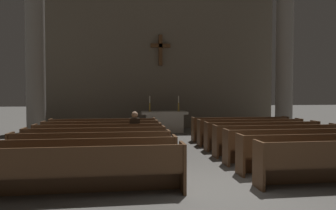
{
  "coord_description": "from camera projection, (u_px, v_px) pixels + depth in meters",
  "views": [
    {
      "loc": [
        -1.85,
        -5.88,
        1.9
      ],
      "look_at": [
        0.0,
        7.72,
        1.37
      ],
      "focal_mm": 33.52,
      "sensor_mm": 36.0,
      "label": 1
    }
  ],
  "objects": [
    {
      "name": "apse_with_cross",
      "position": [
        160.0,
        58.0,
        16.8
      ],
      "size": [
        12.57,
        0.44,
        7.56
      ],
      "color": "#706656",
      "rests_on": "ground"
    },
    {
      "name": "pew_right_row_7",
      "position": [
        240.0,
        129.0,
        12.47
      ],
      "size": [
        3.88,
        0.5,
        0.95
      ],
      "color": "brown",
      "rests_on": "ground"
    },
    {
      "name": "candlestick_right",
      "position": [
        179.0,
        106.0,
        15.16
      ],
      "size": [
        0.16,
        0.16,
        0.75
      ],
      "color": "#B79338",
      "rests_on": "altar"
    },
    {
      "name": "pew_left_row_1",
      "position": [
        80.0,
        171.0,
        5.73
      ],
      "size": [
        3.88,
        0.5,
        0.95
      ],
      "color": "brown",
      "rests_on": "ground"
    },
    {
      "name": "pew_right_row_2",
      "position": [
        318.0,
        153.0,
        7.45
      ],
      "size": [
        3.88,
        0.5,
        0.95
      ],
      "color": "brown",
      "rests_on": "ground"
    },
    {
      "name": "pew_left_row_5",
      "position": [
        99.0,
        139.0,
        9.74
      ],
      "size": [
        3.88,
        0.5,
        0.95
      ],
      "color": "brown",
      "rests_on": "ground"
    },
    {
      "name": "column_right_second",
      "position": [
        284.0,
        60.0,
        14.87
      ],
      "size": [
        1.19,
        1.19,
        7.08
      ],
      "color": "gray",
      "rests_on": "ground"
    },
    {
      "name": "column_left_second",
      "position": [
        35.0,
        57.0,
        13.35
      ],
      "size": [
        1.19,
        1.19,
        7.08
      ],
      "color": "gray",
      "rests_on": "ground"
    },
    {
      "name": "pew_right_row_5",
      "position": [
        262.0,
        136.0,
        10.46
      ],
      "size": [
        3.88,
        0.5,
        0.95
      ],
      "color": "brown",
      "rests_on": "ground"
    },
    {
      "name": "pew_left_row_7",
      "position": [
        103.0,
        131.0,
        11.75
      ],
      "size": [
        3.88,
        0.5,
        0.95
      ],
      "color": "brown",
      "rests_on": "ground"
    },
    {
      "name": "ground_plane",
      "position": [
        221.0,
        190.0,
        6.14
      ],
      "size": [
        80.0,
        80.0,
        0.0
      ],
      "primitive_type": "plane",
      "color": "#66635E"
    },
    {
      "name": "candlestick_left",
      "position": [
        150.0,
        106.0,
        14.97
      ],
      "size": [
        0.16,
        0.16,
        0.75
      ],
      "color": "#B79338",
      "rests_on": "altar"
    },
    {
      "name": "pew_right_row_3",
      "position": [
        295.0,
        146.0,
        8.45
      ],
      "size": [
        3.88,
        0.5,
        0.95
      ],
      "color": "brown",
      "rests_on": "ground"
    },
    {
      "name": "pew_right_row_6",
      "position": [
        250.0,
        132.0,
        11.46
      ],
      "size": [
        3.88,
        0.5,
        0.95
      ],
      "color": "brown",
      "rests_on": "ground"
    },
    {
      "name": "pew_right_row_4",
      "position": [
        277.0,
        140.0,
        9.46
      ],
      "size": [
        3.88,
        0.5,
        0.95
      ],
      "color": "brown",
      "rests_on": "ground"
    },
    {
      "name": "pew_left_row_3",
      "position": [
        92.0,
        151.0,
        7.73
      ],
      "size": [
        3.88,
        0.5,
        0.95
      ],
      "color": "brown",
      "rests_on": "ground"
    },
    {
      "name": "lone_worshipper",
      "position": [
        135.0,
        131.0,
        9.92
      ],
      "size": [
        0.32,
        0.43,
        1.32
      ],
      "color": "#26262B",
      "rests_on": "ground"
    },
    {
      "name": "pew_left_row_6",
      "position": [
        101.0,
        134.0,
        10.74
      ],
      "size": [
        3.88,
        0.5,
        0.95
      ],
      "color": "brown",
      "rests_on": "ground"
    },
    {
      "name": "pew_left_row_4",
      "position": [
        96.0,
        144.0,
        8.74
      ],
      "size": [
        3.88,
        0.5,
        0.95
      ],
      "color": "brown",
      "rests_on": "ground"
    },
    {
      "name": "altar",
      "position": [
        164.0,
        121.0,
        15.09
      ],
      "size": [
        2.2,
        0.9,
        1.01
      ],
      "color": "#BCB7AD",
      "rests_on": "ground"
    },
    {
      "name": "pew_left_row_2",
      "position": [
        87.0,
        159.0,
        6.73
      ],
      "size": [
        3.88,
        0.5,
        0.95
      ],
      "color": "brown",
      "rests_on": "ground"
    }
  ]
}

